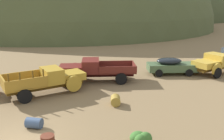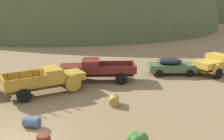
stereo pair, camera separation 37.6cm
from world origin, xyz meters
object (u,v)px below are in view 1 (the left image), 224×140
(oil_drum_foreground, at_px, (34,123))
(truck_oxblood, at_px, (92,70))
(car_weathered_green, at_px, (173,66))
(truck_faded_yellow, at_px, (217,63))
(oil_drum_tipped, at_px, (116,100))
(truck_mustard, at_px, (50,80))

(oil_drum_foreground, bearing_deg, truck_oxblood, 51.93)
(car_weathered_green, relative_size, truck_faded_yellow, 0.76)
(oil_drum_tipped, bearing_deg, truck_mustard, 132.15)
(truck_mustard, height_order, oil_drum_foreground, truck_mustard)
(truck_oxblood, relative_size, truck_faded_yellow, 1.02)
(truck_faded_yellow, relative_size, oil_drum_foreground, 6.49)
(oil_drum_tipped, bearing_deg, truck_faded_yellow, 16.83)
(car_weathered_green, bearing_deg, truck_oxblood, -166.03)
(truck_mustard, relative_size, car_weathered_green, 1.21)
(truck_mustard, xyz_separation_m, truck_faded_yellow, (15.64, -0.32, -0.02))
(truck_oxblood, xyz_separation_m, oil_drum_foreground, (-5.47, -6.99, -0.72))
(truck_mustard, bearing_deg, truck_faded_yellow, -10.67)
(car_weathered_green, height_order, oil_drum_tipped, car_weathered_green)
(truck_oxblood, height_order, oil_drum_tipped, truck_oxblood)
(truck_mustard, height_order, truck_faded_yellow, truck_mustard)
(truck_mustard, bearing_deg, car_weathered_green, -4.68)
(truck_mustard, distance_m, oil_drum_foreground, 5.61)
(car_weathered_green, distance_m, truck_faded_yellow, 4.30)
(truck_faded_yellow, height_order, oil_drum_tipped, truck_faded_yellow)
(car_weathered_green, relative_size, oil_drum_foreground, 4.94)
(oil_drum_tipped, bearing_deg, car_weathered_green, 31.82)
(truck_oxblood, relative_size, oil_drum_foreground, 6.65)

